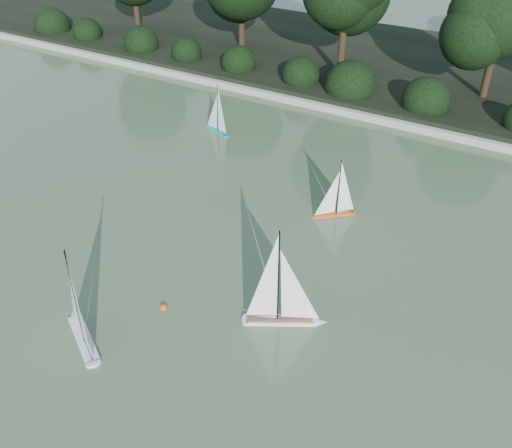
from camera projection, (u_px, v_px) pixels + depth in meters
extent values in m
plane|color=#314529|center=(210.00, 363.00, 7.94)|extent=(80.00, 80.00, 0.00)
cube|color=gray|center=(417.00, 127.00, 14.26)|extent=(40.00, 0.35, 0.18)
cube|color=black|center=(460.00, 78.00, 17.06)|extent=(40.00, 8.00, 0.30)
cylinder|color=black|center=(137.00, 20.00, 20.19)|extent=(0.20, 0.20, 1.51)
cylinder|color=black|center=(241.00, 35.00, 18.93)|extent=(0.20, 0.20, 1.37)
cylinder|color=black|center=(341.00, 58.00, 16.49)|extent=(0.20, 0.20, 1.66)
cylinder|color=black|center=(485.00, 84.00, 15.23)|extent=(0.20, 0.20, 1.26)
sphere|color=black|center=(499.00, 24.00, 14.35)|extent=(2.10, 2.10, 2.10)
sphere|color=black|center=(52.00, 26.00, 20.74)|extent=(1.10, 1.10, 1.10)
sphere|color=black|center=(92.00, 34.00, 19.88)|extent=(1.10, 1.10, 1.10)
sphere|color=black|center=(135.00, 42.00, 19.01)|extent=(1.10, 1.10, 1.10)
sphere|color=black|center=(183.00, 52.00, 18.15)|extent=(1.10, 1.10, 1.10)
sphere|color=black|center=(236.00, 63.00, 17.29)|extent=(1.10, 1.10, 1.10)
sphere|color=black|center=(294.00, 74.00, 16.43)|extent=(1.10, 1.10, 1.10)
sphere|color=black|center=(358.00, 87.00, 15.56)|extent=(1.10, 1.10, 1.10)
sphere|color=black|center=(430.00, 102.00, 14.70)|extent=(1.10, 1.10, 1.10)
sphere|color=black|center=(511.00, 118.00, 13.84)|extent=(1.10, 1.10, 1.10)
cube|color=silver|center=(84.00, 338.00, 8.27)|extent=(1.01, 0.71, 0.10)
cone|color=silver|center=(73.00, 313.00, 8.71)|extent=(0.29, 0.29, 0.21)
cylinder|color=silver|center=(93.00, 362.00, 7.89)|extent=(0.17, 0.17, 0.10)
cylinder|color=black|center=(74.00, 295.00, 7.75)|extent=(0.03, 0.03, 1.62)
cylinder|color=black|center=(87.00, 345.00, 8.00)|extent=(0.42, 0.26, 0.02)
cube|color=silver|center=(281.00, 319.00, 8.59)|extent=(1.01, 0.71, 0.10)
cone|color=silver|center=(321.00, 320.00, 8.59)|extent=(0.29, 0.29, 0.21)
cylinder|color=silver|center=(246.00, 319.00, 8.60)|extent=(0.17, 0.17, 0.10)
cube|color=olive|center=(281.00, 316.00, 8.56)|extent=(0.91, 0.62, 0.01)
cylinder|color=black|center=(278.00, 274.00, 8.11)|extent=(0.03, 0.03, 1.63)
cylinder|color=black|center=(262.00, 313.00, 8.53)|extent=(0.43, 0.26, 0.02)
cube|color=#CF5316|center=(335.00, 214.00, 11.05)|extent=(0.65, 0.63, 0.08)
cone|color=#CF5316|center=(313.00, 216.00, 10.98)|extent=(0.21, 0.21, 0.15)
cylinder|color=#CF5316|center=(353.00, 211.00, 11.11)|extent=(0.13, 0.13, 0.08)
cylinder|color=black|center=(339.00, 186.00, 10.71)|extent=(0.02, 0.02, 1.17)
cylinder|color=black|center=(345.00, 209.00, 11.04)|extent=(0.26, 0.25, 0.01)
cube|color=#079C95|center=(217.00, 131.00, 14.21)|extent=(0.77, 0.40, 0.08)
cone|color=#079C95|center=(207.00, 125.00, 14.49)|extent=(0.20, 0.20, 0.15)
cylinder|color=#079C95|center=(226.00, 136.00, 13.96)|extent=(0.12, 0.12, 0.08)
cylinder|color=black|center=(217.00, 107.00, 13.83)|extent=(0.02, 0.02, 1.19)
cylinder|color=black|center=(222.00, 130.00, 14.03)|extent=(0.34, 0.13, 0.01)
sphere|color=#FF490D|center=(164.00, 308.00, 8.87)|extent=(0.13, 0.13, 0.13)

